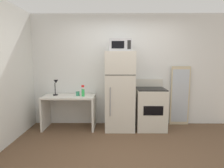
{
  "coord_description": "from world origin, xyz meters",
  "views": [
    {
      "loc": [
        -0.23,
        -2.69,
        1.56
      ],
      "look_at": [
        -0.27,
        1.1,
        1.05
      ],
      "focal_mm": 29.36,
      "sensor_mm": 36.0,
      "label": 1
    }
  ],
  "objects_px": {
    "spray_bottle": "(83,92)",
    "leaning_mirror": "(180,96)",
    "refrigerator": "(120,91)",
    "microwave": "(120,45)",
    "coffee_mug": "(78,94)",
    "desk": "(69,105)",
    "oven_range": "(150,108)",
    "desk_lamp": "(56,85)"
  },
  "relations": [
    {
      "from": "desk_lamp",
      "to": "oven_range",
      "type": "distance_m",
      "value": 2.2
    },
    {
      "from": "leaning_mirror",
      "to": "spray_bottle",
      "type": "bearing_deg",
      "value": -172.01
    },
    {
      "from": "leaning_mirror",
      "to": "refrigerator",
      "type": "bearing_deg",
      "value": -169.56
    },
    {
      "from": "refrigerator",
      "to": "oven_range",
      "type": "xyz_separation_m",
      "value": [
        0.69,
        0.01,
        -0.4
      ]
    },
    {
      "from": "oven_range",
      "to": "coffee_mug",
      "type": "bearing_deg",
      "value": 179.75
    },
    {
      "from": "spray_bottle",
      "to": "microwave",
      "type": "xyz_separation_m",
      "value": [
        0.81,
        0.03,
        1.01
      ]
    },
    {
      "from": "oven_range",
      "to": "leaning_mirror",
      "type": "distance_m",
      "value": 0.82
    },
    {
      "from": "coffee_mug",
      "to": "oven_range",
      "type": "bearing_deg",
      "value": -0.25
    },
    {
      "from": "desk_lamp",
      "to": "microwave",
      "type": "distance_m",
      "value": 1.68
    },
    {
      "from": "spray_bottle",
      "to": "oven_range",
      "type": "bearing_deg",
      "value": 2.29
    },
    {
      "from": "spray_bottle",
      "to": "leaning_mirror",
      "type": "relative_size",
      "value": 0.18
    },
    {
      "from": "desk",
      "to": "spray_bottle",
      "type": "relative_size",
      "value": 4.6
    },
    {
      "from": "refrigerator",
      "to": "oven_range",
      "type": "distance_m",
      "value": 0.8
    },
    {
      "from": "coffee_mug",
      "to": "refrigerator",
      "type": "bearing_deg",
      "value": -1.01
    },
    {
      "from": "microwave",
      "to": "leaning_mirror",
      "type": "relative_size",
      "value": 0.33
    },
    {
      "from": "refrigerator",
      "to": "desk_lamp",
      "type": "bearing_deg",
      "value": 177.83
    },
    {
      "from": "spray_bottle",
      "to": "microwave",
      "type": "bearing_deg",
      "value": 2.09
    },
    {
      "from": "desk",
      "to": "refrigerator",
      "type": "relative_size",
      "value": 0.66
    },
    {
      "from": "desk",
      "to": "oven_range",
      "type": "xyz_separation_m",
      "value": [
        1.83,
        -0.01,
        -0.06
      ]
    },
    {
      "from": "spray_bottle",
      "to": "coffee_mug",
      "type": "xyz_separation_m",
      "value": [
        -0.13,
        0.07,
        -0.05
      ]
    },
    {
      "from": "desk",
      "to": "leaning_mirror",
      "type": "height_order",
      "value": "leaning_mirror"
    },
    {
      "from": "desk_lamp",
      "to": "refrigerator",
      "type": "bearing_deg",
      "value": -2.17
    },
    {
      "from": "leaning_mirror",
      "to": "microwave",
      "type": "bearing_deg",
      "value": -168.75
    },
    {
      "from": "desk_lamp",
      "to": "coffee_mug",
      "type": "bearing_deg",
      "value": -4.34
    },
    {
      "from": "desk_lamp",
      "to": "microwave",
      "type": "xyz_separation_m",
      "value": [
        1.44,
        -0.08,
        0.87
      ]
    },
    {
      "from": "refrigerator",
      "to": "microwave",
      "type": "relative_size",
      "value": 3.75
    },
    {
      "from": "desk_lamp",
      "to": "refrigerator",
      "type": "xyz_separation_m",
      "value": [
        1.44,
        -0.05,
        -0.13
      ]
    },
    {
      "from": "spray_bottle",
      "to": "coffee_mug",
      "type": "height_order",
      "value": "spray_bottle"
    },
    {
      "from": "refrigerator",
      "to": "microwave",
      "type": "height_order",
      "value": "microwave"
    },
    {
      "from": "spray_bottle",
      "to": "desk",
      "type": "bearing_deg",
      "value": 167.61
    },
    {
      "from": "desk",
      "to": "leaning_mirror",
      "type": "xyz_separation_m",
      "value": [
        2.57,
        0.24,
        0.18
      ]
    },
    {
      "from": "desk",
      "to": "microwave",
      "type": "height_order",
      "value": "microwave"
    },
    {
      "from": "spray_bottle",
      "to": "oven_range",
      "type": "xyz_separation_m",
      "value": [
        1.5,
        0.06,
        -0.38
      ]
    },
    {
      "from": "coffee_mug",
      "to": "desk_lamp",
      "type": "bearing_deg",
      "value": 175.66
    },
    {
      "from": "refrigerator",
      "to": "oven_range",
      "type": "relative_size",
      "value": 1.57
    },
    {
      "from": "spray_bottle",
      "to": "leaning_mirror",
      "type": "xyz_separation_m",
      "value": [
        2.25,
        0.32,
        -0.15
      ]
    },
    {
      "from": "spray_bottle",
      "to": "microwave",
      "type": "height_order",
      "value": "microwave"
    },
    {
      "from": "desk_lamp",
      "to": "spray_bottle",
      "type": "bearing_deg",
      "value": -9.48
    },
    {
      "from": "coffee_mug",
      "to": "refrigerator",
      "type": "relative_size",
      "value": 0.06
    },
    {
      "from": "desk",
      "to": "refrigerator",
      "type": "bearing_deg",
      "value": -1.07
    },
    {
      "from": "desk",
      "to": "desk_lamp",
      "type": "relative_size",
      "value": 3.25
    },
    {
      "from": "desk_lamp",
      "to": "refrigerator",
      "type": "height_order",
      "value": "refrigerator"
    }
  ]
}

